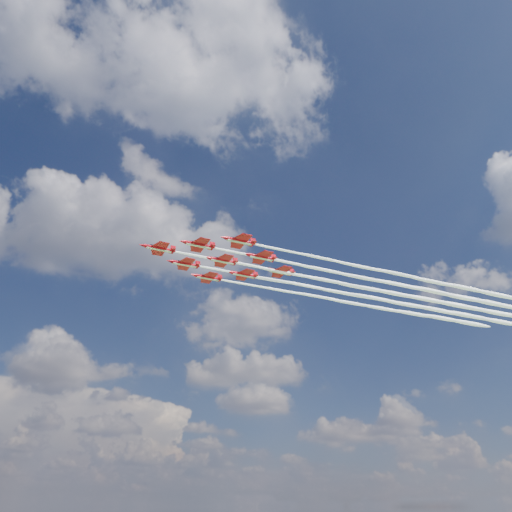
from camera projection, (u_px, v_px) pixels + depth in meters
The scene contains 9 objects.
jet_lead at pixel (331, 281), 173.04m from camera, with size 125.25×35.80×2.77m.
jet_row2_port at pixel (368, 278), 170.91m from camera, with size 125.25×35.80×2.77m.
jet_row2_starb at pixel (345, 293), 182.61m from camera, with size 125.25×35.80×2.77m.
jet_row3_port at pixel (405, 276), 168.78m from camera, with size 125.25×35.80×2.77m.
jet_row3_centre at pixel (380, 290), 180.47m from camera, with size 125.25×35.80×2.77m.
jet_row3_starb at pixel (357, 304), 192.17m from camera, with size 125.25×35.80×2.77m.
jet_row4_port at pixel (415, 288), 178.34m from camera, with size 125.25×35.80×2.77m.
jet_row4_starb at pixel (390, 301), 190.04m from camera, with size 125.25×35.80×2.77m.
jet_tail at pixel (424, 299), 187.91m from camera, with size 125.25×35.80×2.77m.
Camera 1 is at (-13.21, -142.34, 15.23)m, focal length 35.00 mm.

